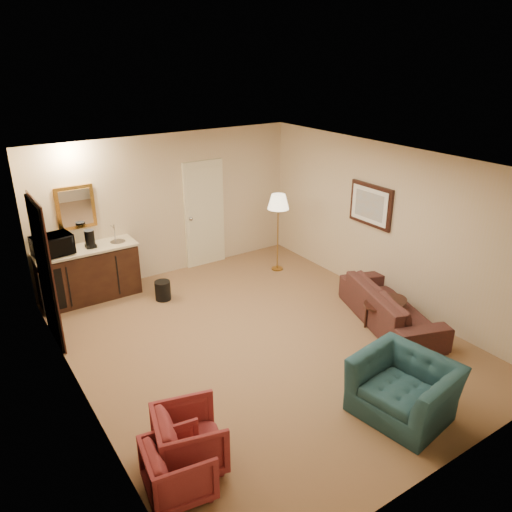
{
  "coord_description": "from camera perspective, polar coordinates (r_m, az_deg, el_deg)",
  "views": [
    {
      "loc": [
        -3.51,
        -5.17,
        3.95
      ],
      "look_at": [
        0.25,
        0.5,
        1.11
      ],
      "focal_mm": 35.0,
      "sensor_mm": 36.0,
      "label": 1
    }
  ],
  "objects": [
    {
      "name": "rose_chair_near",
      "position": [
        5.37,
        -7.61,
        -19.75
      ],
      "size": [
        0.78,
        0.81,
        0.69
      ],
      "primitive_type": "imported",
      "rotation": [
        0.0,
        0.0,
        1.32
      ],
      "color": "maroon",
      "rests_on": "ground"
    },
    {
      "name": "coffee_table",
      "position": [
        7.88,
        14.45,
        -6.42
      ],
      "size": [
        0.79,
        0.57,
        0.43
      ],
      "primitive_type": "cube",
      "rotation": [
        0.0,
        0.0,
        0.08
      ],
      "color": "#331411",
      "rests_on": "ground"
    },
    {
      "name": "wetbar_cabinet",
      "position": [
        8.83,
        -18.57,
        -1.91
      ],
      "size": [
        1.64,
        0.58,
        0.92
      ],
      "primitive_type": "cube",
      "color": "#331D10",
      "rests_on": "ground"
    },
    {
      "name": "rose_chair_far",
      "position": [
        5.15,
        -8.88,
        -22.63
      ],
      "size": [
        0.66,
        0.69,
        0.63
      ],
      "primitive_type": "imported",
      "rotation": [
        0.0,
        0.0,
        1.42
      ],
      "color": "maroon",
      "rests_on": "ground"
    },
    {
      "name": "microwave",
      "position": [
        8.48,
        -22.3,
        1.37
      ],
      "size": [
        0.63,
        0.4,
        0.4
      ],
      "primitive_type": "imported",
      "rotation": [
        0.0,
        0.0,
        0.14
      ],
      "color": "black",
      "rests_on": "wetbar_cabinet"
    },
    {
      "name": "waste_bin",
      "position": [
        8.6,
        -10.6,
        -3.89
      ],
      "size": [
        0.32,
        0.32,
        0.33
      ],
      "primitive_type": "cylinder",
      "rotation": [
        0.0,
        0.0,
        0.25
      ],
      "color": "black",
      "rests_on": "ground"
    },
    {
      "name": "coffee_maker",
      "position": [
        8.6,
        -18.46,
        1.86
      ],
      "size": [
        0.2,
        0.2,
        0.3
      ],
      "primitive_type": "cylinder",
      "rotation": [
        0.0,
        0.0,
        -0.26
      ],
      "color": "black",
      "rests_on": "wetbar_cabinet"
    },
    {
      "name": "sofa",
      "position": [
        7.91,
        15.21,
        -4.88
      ],
      "size": [
        1.21,
        2.13,
        0.8
      ],
      "primitive_type": "imported",
      "rotation": [
        0.0,
        0.0,
        1.25
      ],
      "color": "black",
      "rests_on": "ground"
    },
    {
      "name": "ground",
      "position": [
        7.39,
        0.54,
        -9.65
      ],
      "size": [
        6.0,
        6.0,
        0.0
      ],
      "primitive_type": "plane",
      "color": "brown",
      "rests_on": "ground"
    },
    {
      "name": "room_walls",
      "position": [
        7.21,
        -3.49,
        4.55
      ],
      "size": [
        5.02,
        6.01,
        2.61
      ],
      "color": "beige",
      "rests_on": "ground"
    },
    {
      "name": "floor_lamp",
      "position": [
        9.39,
        2.5,
        2.68
      ],
      "size": [
        0.45,
        0.45,
        1.5
      ],
      "primitive_type": "cube",
      "rotation": [
        0.0,
        0.0,
        -0.15
      ],
      "color": "#AE823A",
      "rests_on": "ground"
    },
    {
      "name": "teal_armchair",
      "position": [
        6.09,
        16.69,
        -13.38
      ],
      "size": [
        0.85,
        1.16,
        0.93
      ],
      "primitive_type": "imported",
      "rotation": [
        0.0,
        0.0,
        -1.41
      ],
      "color": "#1F434F",
      "rests_on": "ground"
    }
  ]
}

